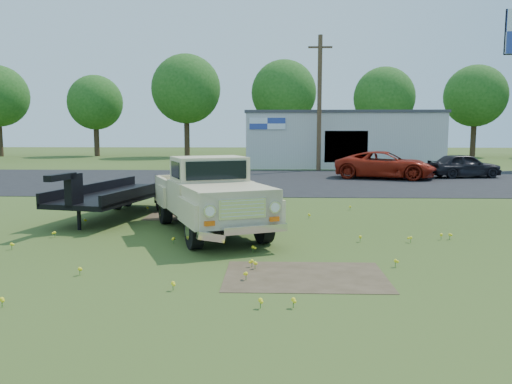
# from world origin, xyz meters

# --- Properties ---
(ground) EXTENTS (140.00, 140.00, 0.00)m
(ground) POSITION_xyz_m (0.00, 0.00, 0.00)
(ground) COLOR #354C18
(ground) RESTS_ON ground
(asphalt_lot) EXTENTS (90.00, 14.00, 0.02)m
(asphalt_lot) POSITION_xyz_m (0.00, 15.00, 0.00)
(asphalt_lot) COLOR black
(asphalt_lot) RESTS_ON ground
(dirt_patch_a) EXTENTS (3.00, 2.00, 0.01)m
(dirt_patch_a) POSITION_xyz_m (1.50, -3.00, 0.00)
(dirt_patch_a) COLOR #443824
(dirt_patch_a) RESTS_ON ground
(dirt_patch_b) EXTENTS (2.20, 1.60, 0.01)m
(dirt_patch_b) POSITION_xyz_m (-2.00, 3.50, 0.00)
(dirt_patch_b) COLOR #443824
(dirt_patch_b) RESTS_ON ground
(commercial_building) EXTENTS (14.20, 8.20, 4.15)m
(commercial_building) POSITION_xyz_m (6.00, 26.99, 2.10)
(commercial_building) COLOR beige
(commercial_building) RESTS_ON ground
(utility_pole_mid) EXTENTS (1.60, 0.30, 9.00)m
(utility_pole_mid) POSITION_xyz_m (4.00, 22.00, 4.60)
(utility_pole_mid) COLOR #422B1E
(utility_pole_mid) RESTS_ON ground
(treeline_b) EXTENTS (5.76, 5.76, 8.57)m
(treeline_b) POSITION_xyz_m (-18.00, 41.00, 5.67)
(treeline_b) COLOR #3A281A
(treeline_b) RESTS_ON ground
(treeline_c) EXTENTS (7.04, 7.04, 10.47)m
(treeline_c) POSITION_xyz_m (-8.00, 39.50, 6.93)
(treeline_c) COLOR #3A281A
(treeline_c) RESTS_ON ground
(treeline_d) EXTENTS (6.72, 6.72, 10.00)m
(treeline_d) POSITION_xyz_m (2.00, 40.50, 6.62)
(treeline_d) COLOR #3A281A
(treeline_d) RESTS_ON ground
(treeline_e) EXTENTS (6.08, 6.08, 9.04)m
(treeline_e) POSITION_xyz_m (12.00, 39.00, 5.98)
(treeline_e) COLOR #3A281A
(treeline_e) RESTS_ON ground
(treeline_f) EXTENTS (6.40, 6.40, 9.52)m
(treeline_f) POSITION_xyz_m (22.00, 41.50, 6.30)
(treeline_f) COLOR #3A281A
(treeline_f) RESTS_ON ground
(vintage_pickup_truck) EXTENTS (4.20, 6.00, 2.03)m
(vintage_pickup_truck) POSITION_xyz_m (-0.79, 1.01, 1.02)
(vintage_pickup_truck) COLOR tan
(vintage_pickup_truck) RESTS_ON ground
(flatbed_trailer) EXTENTS (3.18, 6.18, 1.61)m
(flatbed_trailer) POSITION_xyz_m (-3.93, 3.39, 0.80)
(flatbed_trailer) COLOR black
(flatbed_trailer) RESTS_ON ground
(red_pickup) EXTENTS (6.02, 4.07, 1.53)m
(red_pickup) POSITION_xyz_m (7.24, 16.31, 0.77)
(red_pickup) COLOR maroon
(red_pickup) RESTS_ON ground
(dark_sedan) EXTENTS (4.29, 2.27, 1.39)m
(dark_sedan) POSITION_xyz_m (11.93, 17.08, 0.69)
(dark_sedan) COLOR black
(dark_sedan) RESTS_ON ground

